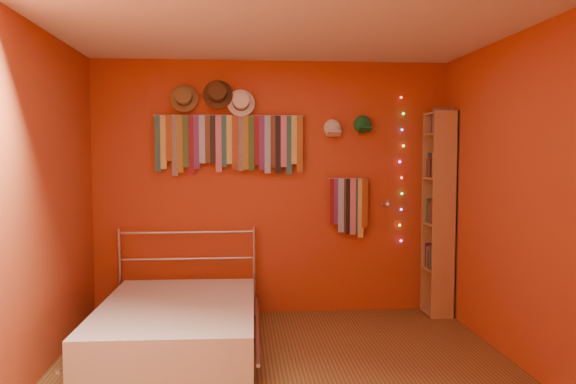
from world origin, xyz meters
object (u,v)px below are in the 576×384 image
object	(u,v)px
reading_lamp	(387,204)
tie_rack	(230,141)
bookshelf	(443,212)
bed	(178,325)

from	to	relation	value
reading_lamp	tie_rack	bearing A→B (deg)	174.64
bookshelf	bed	xyz separation A→B (m)	(-2.50, -0.80, -0.81)
reading_lamp	bed	xyz separation A→B (m)	(-1.94, -0.82, -0.89)
bed	bookshelf	bearing A→B (deg)	19.39
bookshelf	bed	world-z (taller)	bookshelf
reading_lamp	bed	distance (m)	2.29
tie_rack	bed	xyz separation A→B (m)	(-0.42, -0.96, -1.50)
bed	reading_lamp	bearing A→B (deg)	24.31
tie_rack	reading_lamp	xyz separation A→B (m)	(1.53, -0.14, -0.61)
tie_rack	bookshelf	xyz separation A→B (m)	(2.08, -0.15, -0.69)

